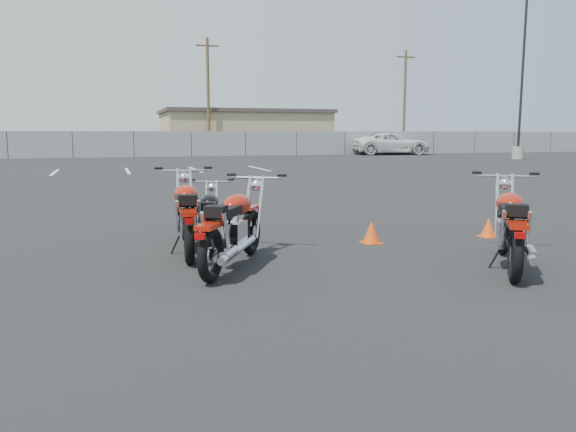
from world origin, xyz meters
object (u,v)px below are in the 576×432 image
object	(u,v)px
motorcycle_rear_red	(511,227)
motorcycle_second_black	(210,218)
motorcycle_front_red	(188,216)
motorcycle_third_red	(233,228)
white_van	(392,138)

from	to	relation	value
motorcycle_rear_red	motorcycle_second_black	bearing A→B (deg)	143.23
motorcycle_front_red	motorcycle_second_black	xyz separation A→B (m)	(0.36, 0.30, -0.09)
motorcycle_third_red	white_van	size ratio (longest dim) A/B	0.30
motorcycle_third_red	white_van	world-z (taller)	white_van
motorcycle_second_black	motorcycle_third_red	world-z (taller)	motorcycle_third_red
motorcycle_second_black	motorcycle_rear_red	xyz separation A→B (m)	(3.29, -2.46, 0.09)
motorcycle_third_red	white_van	xyz separation A→B (m)	(19.85, 32.84, 0.83)
motorcycle_second_black	motorcycle_third_red	bearing A→B (deg)	-87.99
motorcycle_front_red	motorcycle_rear_red	size ratio (longest dim) A/B	1.10
motorcycle_front_red	motorcycle_third_red	xyz separation A→B (m)	(0.41, -1.09, -0.02)
white_van	motorcycle_third_red	bearing A→B (deg)	157.49
motorcycle_front_red	white_van	bearing A→B (deg)	57.46
motorcycle_second_black	white_van	distance (m)	37.22
motorcycle_third_red	motorcycle_rear_red	xyz separation A→B (m)	(3.24, -1.07, 0.01)
motorcycle_front_red	motorcycle_second_black	distance (m)	0.48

